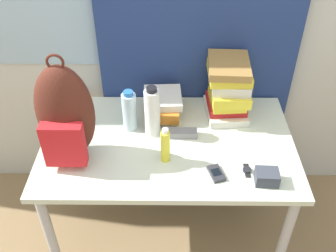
# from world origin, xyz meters

# --- Properties ---
(wall_back) EXTENTS (6.00, 0.06, 2.50)m
(wall_back) POSITION_xyz_m (-0.00, 0.86, 1.25)
(wall_back) COLOR beige
(wall_back) RESTS_ON ground_plane
(curtain_blue) EXTENTS (1.09, 0.04, 2.50)m
(curtain_blue) POSITION_xyz_m (0.16, 0.81, 1.25)
(curtain_blue) COLOR navy
(curtain_blue) RESTS_ON ground_plane
(desk) EXTENTS (1.28, 0.78, 0.71)m
(desk) POSITION_xyz_m (0.00, 0.39, 0.63)
(desk) COLOR silver
(desk) RESTS_ON ground_plane
(backpack) EXTENTS (0.27, 0.23, 0.55)m
(backpack) POSITION_xyz_m (-0.47, 0.29, 0.95)
(backpack) COLOR #512319
(backpack) RESTS_ON desk
(book_stack_left) EXTENTS (0.21, 0.27, 0.13)m
(book_stack_left) POSITION_xyz_m (-0.02, 0.62, 0.77)
(book_stack_left) COLOR silver
(book_stack_left) RESTS_ON desk
(book_stack_center) EXTENTS (0.24, 0.29, 0.32)m
(book_stack_center) POSITION_xyz_m (0.32, 0.63, 0.87)
(book_stack_center) COLOR silver
(book_stack_center) RESTS_ON desk
(water_bottle) EXTENTS (0.08, 0.08, 0.23)m
(water_bottle) POSITION_xyz_m (-0.20, 0.50, 0.82)
(water_bottle) COLOR silver
(water_bottle) RESTS_ON desk
(sports_bottle) EXTENTS (0.08, 0.08, 0.28)m
(sports_bottle) POSITION_xyz_m (-0.08, 0.46, 0.84)
(sports_bottle) COLOR white
(sports_bottle) RESTS_ON desk
(sunscreen_bottle) EXTENTS (0.04, 0.04, 0.19)m
(sunscreen_bottle) POSITION_xyz_m (-0.01, 0.26, 0.80)
(sunscreen_bottle) COLOR yellow
(sunscreen_bottle) RESTS_ON desk
(cell_phone) EXTENTS (0.09, 0.12, 0.02)m
(cell_phone) POSITION_xyz_m (0.22, 0.16, 0.72)
(cell_phone) COLOR #2D2D33
(cell_phone) RESTS_ON desk
(sunglasses_case) EXTENTS (0.15, 0.06, 0.04)m
(sunglasses_case) POSITION_xyz_m (0.07, 0.43, 0.73)
(sunglasses_case) COLOR gray
(sunglasses_case) RESTS_ON desk
(camera_pouch) EXTENTS (0.11, 0.09, 0.06)m
(camera_pouch) POSITION_xyz_m (0.45, 0.12, 0.74)
(camera_pouch) COLOR #383D47
(camera_pouch) RESTS_ON desk
(wristwatch) EXTENTS (0.04, 0.09, 0.01)m
(wristwatch) POSITION_xyz_m (0.37, 0.18, 0.71)
(wristwatch) COLOR black
(wristwatch) RESTS_ON desk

